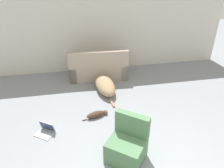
{
  "coord_description": "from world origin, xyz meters",
  "views": [
    {
      "loc": [
        -0.89,
        -1.91,
        3.04
      ],
      "look_at": [
        -0.08,
        2.37,
        0.59
      ],
      "focal_mm": 35.0,
      "sensor_mm": 36.0,
      "label": 1
    }
  ],
  "objects": [
    {
      "name": "dog",
      "position": [
        -0.14,
        3.15,
        0.17
      ],
      "size": [
        0.58,
        1.6,
        0.35
      ],
      "rotation": [
        0.0,
        0.0,
        1.68
      ],
      "color": "#A38460",
      "rests_on": "ground_plane"
    },
    {
      "name": "side_chair",
      "position": [
        -0.13,
        0.73,
        0.29
      ],
      "size": [
        0.81,
        0.8,
        0.84
      ],
      "rotation": [
        0.0,
        0.0,
        5.62
      ],
      "color": "#4C754C",
      "rests_on": "ground_plane"
    },
    {
      "name": "couch",
      "position": [
        -0.2,
        3.93,
        0.29
      ],
      "size": [
        1.71,
        0.91,
        0.92
      ],
      "rotation": [
        0.0,
        0.0,
        3.09
      ],
      "color": "tan",
      "rests_on": "ground_plane"
    },
    {
      "name": "cat",
      "position": [
        -0.5,
        1.99,
        0.07
      ],
      "size": [
        0.6,
        0.26,
        0.14
      ],
      "rotation": [
        0.0,
        0.0,
        0.27
      ],
      "color": "#473323",
      "rests_on": "ground_plane"
    },
    {
      "name": "laptop_open",
      "position": [
        -1.57,
        1.66,
        0.07
      ],
      "size": [
        0.44,
        0.42,
        0.23
      ],
      "rotation": [
        0.0,
        0.0,
        -0.6
      ],
      "color": "#B7B7BC",
      "rests_on": "ground_plane"
    },
    {
      "name": "wall_back",
      "position": [
        0.0,
        4.53,
        1.36
      ],
      "size": [
        7.78,
        0.06,
        2.72
      ],
      "color": "beige",
      "rests_on": "ground_plane"
    }
  ]
}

